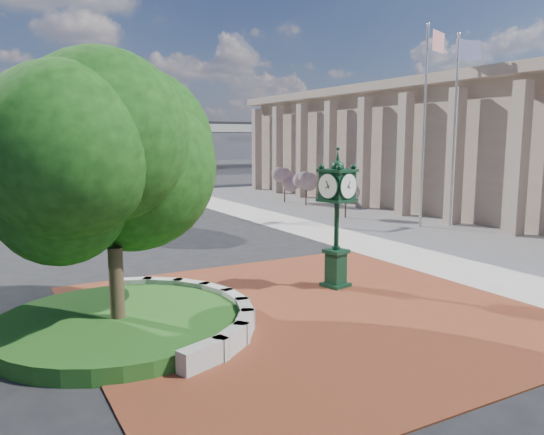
{
  "coord_description": "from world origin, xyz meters",
  "views": [
    {
      "loc": [
        -7.8,
        -12.99,
        4.81
      ],
      "look_at": [
        0.24,
        1.5,
        2.35
      ],
      "focal_mm": 35.0,
      "sensor_mm": 36.0,
      "label": 1
    }
  ],
  "objects": [
    {
      "name": "ground",
      "position": [
        0.0,
        0.0,
        0.0
      ],
      "size": [
        200.0,
        200.0,
        0.0
      ],
      "primitive_type": "plane",
      "color": "black",
      "rests_on": "ground"
    },
    {
      "name": "plaza",
      "position": [
        0.0,
        -1.0,
        0.02
      ],
      "size": [
        12.0,
        12.0,
        0.04
      ],
      "primitive_type": "cube",
      "color": "brown",
      "rests_on": "ground"
    },
    {
      "name": "sidewalk",
      "position": [
        16.0,
        10.0,
        0.02
      ],
      "size": [
        20.0,
        50.0,
        0.04
      ],
      "primitive_type": "cube",
      "color": "#9E9B93",
      "rests_on": "ground"
    },
    {
      "name": "planter_wall",
      "position": [
        -2.71,
        -0.0,
        0.27
      ],
      "size": [
        2.96,
        6.77,
        0.54
      ],
      "color": "#9E9B93",
      "rests_on": "ground"
    },
    {
      "name": "grass_bed",
      "position": [
        -5.0,
        0.0,
        0.2
      ],
      "size": [
        6.1,
        6.1,
        0.4
      ],
      "primitive_type": "cylinder",
      "color": "#164E19",
      "rests_on": "ground"
    },
    {
      "name": "civic_building",
      "position": [
        23.6,
        12.0,
        4.33
      ],
      "size": [
        17.35,
        44.0,
        8.6
      ],
      "color": "gray",
      "rests_on": "ground"
    },
    {
      "name": "overpass",
      "position": [
        -0.22,
        70.0,
        6.54
      ],
      "size": [
        90.0,
        12.0,
        7.5
      ],
      "color": "#9E9B93",
      "rests_on": "ground"
    },
    {
      "name": "tree_planter",
      "position": [
        -5.0,
        0.0,
        3.72
      ],
      "size": [
        5.2,
        5.2,
        6.33
      ],
      "color": "#38281C",
      "rests_on": "ground"
    },
    {
      "name": "tree_street",
      "position": [
        -4.0,
        18.0,
        3.24
      ],
      "size": [
        4.4,
        4.4,
        5.45
      ],
      "color": "#38281C",
      "rests_on": "ground"
    },
    {
      "name": "post_clock",
      "position": [
        2.17,
        0.69,
        2.46
      ],
      "size": [
        1.1,
        1.1,
        4.48
      ],
      "color": "black",
      "rests_on": "ground"
    },
    {
      "name": "parked_car",
      "position": [
        2.74,
        35.68,
        0.75
      ],
      "size": [
        3.19,
        4.75,
        1.5
      ],
      "primitive_type": "imported",
      "rotation": [
        0.0,
        0.0,
        -0.35
      ],
      "color": "#62130E",
      "rests_on": "ground"
    },
    {
      "name": "flagpole_a",
      "position": [
        13.21,
        8.15,
        5.53
      ],
      "size": [
        1.63,
        0.6,
        10.8
      ],
      "color": "silver",
      "rests_on": "ground"
    },
    {
      "name": "flagpole_b",
      "position": [
        14.89,
        7.59,
        5.32
      ],
      "size": [
        1.6,
        0.4,
        10.39
      ],
      "color": "silver",
      "rests_on": "ground"
    },
    {
      "name": "street_lamp_near",
      "position": [
        1.22,
        22.58,
        5.72
      ],
      "size": [
        2.17,
        0.65,
        9.76
      ],
      "color": "slate",
      "rests_on": "ground"
    },
    {
      "name": "street_lamp_far",
      "position": [
        -4.08,
        39.49,
        5.01
      ],
      "size": [
        1.88,
        0.69,
        8.54
      ],
      "color": "slate",
      "rests_on": "ground"
    },
    {
      "name": "shrub_near",
      "position": [
        11.68,
        12.88,
        1.59
      ],
      "size": [
        1.2,
        1.2,
        2.2
      ],
      "color": "#38281C",
      "rests_on": "ground"
    },
    {
      "name": "shrub_mid",
      "position": [
        12.85,
        19.17,
        1.59
      ],
      "size": [
        1.2,
        1.2,
        2.2
      ],
      "color": "#38281C",
      "rests_on": "ground"
    },
    {
      "name": "shrub_far",
      "position": [
        12.47,
        21.58,
        1.59
      ],
      "size": [
        1.2,
        1.2,
        2.2
      ],
      "color": "#38281C",
      "rests_on": "ground"
    }
  ]
}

